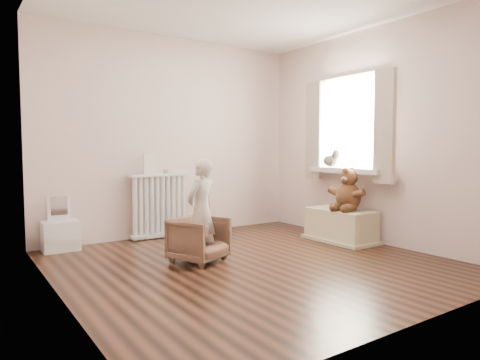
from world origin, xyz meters
TOP-DOWN VIEW (x-y plane):
  - floor at (0.00, 0.00)m, footprint 3.60×3.60m
  - back_wall at (0.00, 1.80)m, footprint 3.60×0.02m
  - front_wall at (0.00, -1.80)m, footprint 3.60×0.02m
  - left_wall at (-1.80, 0.00)m, footprint 0.02×3.60m
  - right_wall at (1.80, 0.00)m, footprint 0.02×3.60m
  - window at (1.76, 0.30)m, footprint 0.03×0.90m
  - window_sill at (1.67, 0.30)m, footprint 0.22×1.10m
  - curtain_left at (1.65, -0.27)m, footprint 0.06×0.26m
  - curtain_right at (1.65, 0.87)m, footprint 0.06×0.26m
  - radiator at (-0.25, 1.68)m, footprint 0.78×0.15m
  - paper_doll at (-0.38, 1.68)m, footprint 0.16×0.01m
  - tin_a at (-0.16, 1.68)m, footprint 0.09×0.09m
  - toy_vanity at (-1.47, 1.65)m, footprint 0.39×0.28m
  - armchair at (-0.41, 0.36)m, footprint 0.64×0.64m
  - child at (-0.41, 0.31)m, footprint 0.44×0.37m
  - toy_bench at (1.52, 0.24)m, footprint 0.44×0.83m
  - teddy_bear at (1.53, 0.13)m, footprint 0.47×0.39m
  - plush_cat at (1.66, 0.56)m, footprint 0.20×0.30m

SIDE VIEW (x-z plane):
  - floor at x=0.00m, z-range -0.01..0.01m
  - toy_bench at x=1.52m, z-range 0.00..0.40m
  - armchair at x=-0.41m, z-range 0.00..0.45m
  - toy_vanity at x=-1.47m, z-range -0.03..0.58m
  - radiator at x=-0.25m, z-range -0.02..0.80m
  - child at x=-0.41m, z-range 0.02..1.04m
  - teddy_bear at x=1.53m, z-range 0.41..0.93m
  - tin_a at x=-0.16m, z-range 0.82..0.87m
  - window_sill at x=1.67m, z-range 0.84..0.90m
  - paper_doll at x=-0.38m, z-range 0.82..1.08m
  - plush_cat at x=1.66m, z-range 0.88..1.12m
  - back_wall at x=0.00m, z-range 0.00..2.60m
  - front_wall at x=0.00m, z-range 0.00..2.60m
  - left_wall at x=-1.80m, z-range 0.00..2.60m
  - right_wall at x=1.80m, z-range 0.00..2.60m
  - curtain_left at x=1.65m, z-range 0.74..2.04m
  - curtain_right at x=1.65m, z-range 0.74..2.04m
  - window at x=1.76m, z-range 0.90..2.00m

